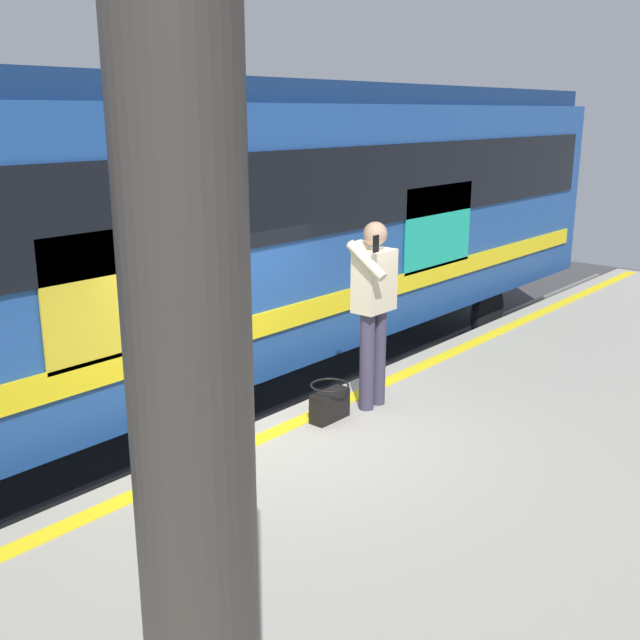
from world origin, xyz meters
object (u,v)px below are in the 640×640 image
passenger (373,299)px  station_column (196,507)px  handbag (330,403)px  train_carriage (220,216)px

passenger → station_column: size_ratio=0.53×
handbag → station_column: (3.69, 2.61, 1.50)m
handbag → station_column: 4.76m
passenger → station_column: bearing=30.9°
station_column → handbag: bearing=-144.7°
train_carriage → passenger: train_carriage is taller
train_carriage → passenger: 2.69m
train_carriage → handbag: size_ratio=34.37×
handbag → station_column: station_column is taller
passenger → station_column: 4.95m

